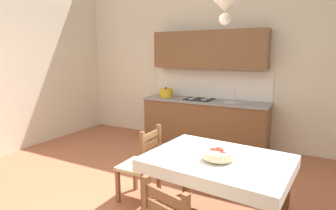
{
  "coord_description": "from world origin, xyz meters",
  "views": [
    {
      "loc": [
        1.92,
        -2.44,
        1.76
      ],
      "look_at": [
        0.02,
        1.13,
        1.02
      ],
      "focal_mm": 29.56,
      "sensor_mm": 36.0,
      "label": 1
    }
  ],
  "objects_px": {
    "fruit_bowl": "(218,154)",
    "pendant_lamp": "(225,5)",
    "kitchen_cabinetry": "(205,102)",
    "dining_table": "(218,169)",
    "dining_chair_tv_side": "(141,166)"
  },
  "relations": [
    {
      "from": "fruit_bowl",
      "to": "pendant_lamp",
      "type": "relative_size",
      "value": 0.37
    },
    {
      "from": "dining_chair_tv_side",
      "to": "pendant_lamp",
      "type": "bearing_deg",
      "value": 0.87
    },
    {
      "from": "dining_chair_tv_side",
      "to": "fruit_bowl",
      "type": "height_order",
      "value": "dining_chair_tv_side"
    },
    {
      "from": "kitchen_cabinetry",
      "to": "dining_table",
      "type": "relative_size",
      "value": 1.66
    },
    {
      "from": "dining_chair_tv_side",
      "to": "fruit_bowl",
      "type": "relative_size",
      "value": 3.1
    },
    {
      "from": "dining_chair_tv_side",
      "to": "pendant_lamp",
      "type": "distance_m",
      "value": 2.02
    },
    {
      "from": "kitchen_cabinetry",
      "to": "pendant_lamp",
      "type": "bearing_deg",
      "value": -66.14
    },
    {
      "from": "kitchen_cabinetry",
      "to": "dining_chair_tv_side",
      "type": "distance_m",
      "value": 2.41
    },
    {
      "from": "dining_table",
      "to": "pendant_lamp",
      "type": "bearing_deg",
      "value": 96.41
    },
    {
      "from": "dining_chair_tv_side",
      "to": "fruit_bowl",
      "type": "bearing_deg",
      "value": -8.69
    },
    {
      "from": "pendant_lamp",
      "to": "dining_table",
      "type": "bearing_deg",
      "value": -83.59
    },
    {
      "from": "kitchen_cabinetry",
      "to": "dining_chair_tv_side",
      "type": "height_order",
      "value": "kitchen_cabinetry"
    },
    {
      "from": "dining_table",
      "to": "kitchen_cabinetry",
      "type": "bearing_deg",
      "value": 113.26
    },
    {
      "from": "kitchen_cabinetry",
      "to": "fruit_bowl",
      "type": "relative_size",
      "value": 8.06
    },
    {
      "from": "kitchen_cabinetry",
      "to": "fruit_bowl",
      "type": "xyz_separation_m",
      "value": [
        1.08,
        -2.53,
        -0.04
      ]
    }
  ]
}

